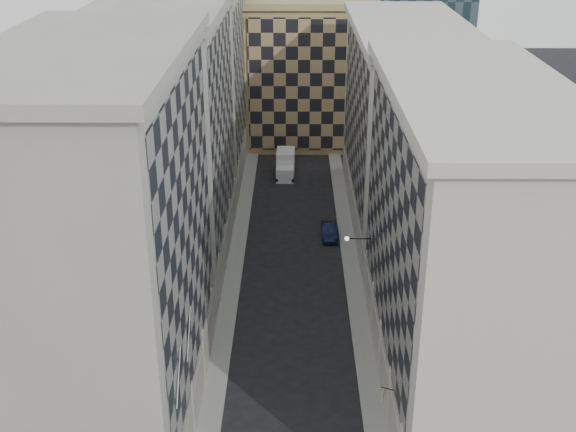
{
  "coord_description": "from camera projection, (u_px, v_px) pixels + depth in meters",
  "views": [
    {
      "loc": [
        0.02,
        -26.47,
        30.98
      ],
      "look_at": [
        -0.3,
        12.37,
        13.39
      ],
      "focal_mm": 45.0,
      "sensor_mm": 36.0,
      "label": 1
    }
  ],
  "objects": [
    {
      "name": "sidewalk_west",
      "position": [
        234.0,
        270.0,
        64.23
      ],
      "size": [
        1.5,
        100.0,
        0.15
      ],
      "primitive_type": "cube",
      "color": "gray",
      "rests_on": "ground"
    },
    {
      "name": "shop_sign",
      "position": [
        384.0,
        393.0,
        42.61
      ],
      "size": [
        0.73,
        0.64,
        0.75
      ],
      "rotation": [
        0.0,
        0.0,
        -0.4
      ],
      "color": "black",
      "rests_on": "ground"
    },
    {
      "name": "bldg_right_a",
      "position": [
        462.0,
        243.0,
        46.22
      ],
      "size": [
        10.8,
        26.8,
        20.7
      ],
      "color": "beige",
      "rests_on": "ground"
    },
    {
      "name": "bldg_left_c",
      "position": [
        199.0,
        83.0,
        82.61
      ],
      "size": [
        10.8,
        22.8,
        21.7
      ],
      "color": "gray",
      "rests_on": "ground"
    },
    {
      "name": "dark_car",
      "position": [
        329.0,
        231.0,
        70.26
      ],
      "size": [
        1.44,
        4.05,
        1.33
      ],
      "primitive_type": "imported",
      "rotation": [
        0.0,
        0.0,
        0.01
      ],
      "color": "#0E1534",
      "rests_on": "ground"
    },
    {
      "name": "bldg_left_b",
      "position": [
        168.0,
        139.0,
        62.36
      ],
      "size": [
        10.8,
        22.8,
        22.7
      ],
      "color": "gray",
      "rests_on": "ground"
    },
    {
      "name": "bldg_right_b",
      "position": [
        404.0,
        125.0,
        71.01
      ],
      "size": [
        10.8,
        28.8,
        19.7
      ],
      "color": "beige",
      "rests_on": "ground"
    },
    {
      "name": "flagpoles_left",
      "position": [
        184.0,
        354.0,
        39.1
      ],
      "size": [
        0.1,
        6.33,
        2.33
      ],
      "color": "gray",
      "rests_on": "ground"
    },
    {
      "name": "bracket_lamp",
      "position": [
        349.0,
        239.0,
        56.17
      ],
      "size": [
        1.98,
        0.36,
        0.36
      ],
      "color": "black",
      "rests_on": "ground"
    },
    {
      "name": "sidewalk_east",
      "position": [
        352.0,
        271.0,
        64.15
      ],
      "size": [
        1.5,
        100.0,
        0.15
      ],
      "primitive_type": "cube",
      "color": "gray",
      "rests_on": "ground"
    },
    {
      "name": "box_truck",
      "position": [
        285.0,
        165.0,
        85.35
      ],
      "size": [
        2.24,
        5.27,
        2.87
      ],
      "rotation": [
        0.0,
        0.0,
        -0.02
      ],
      "color": "silver",
      "rests_on": "ground"
    },
    {
      "name": "bldg_left_a",
      "position": [
        107.0,
        249.0,
        42.12
      ],
      "size": [
        10.8,
        22.8,
        23.7
      ],
      "color": "gray",
      "rests_on": "ground"
    },
    {
      "name": "tan_block",
      "position": [
        309.0,
        69.0,
        94.83
      ],
      "size": [
        16.8,
        14.8,
        18.8
      ],
      "color": "tan",
      "rests_on": "ground"
    }
  ]
}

